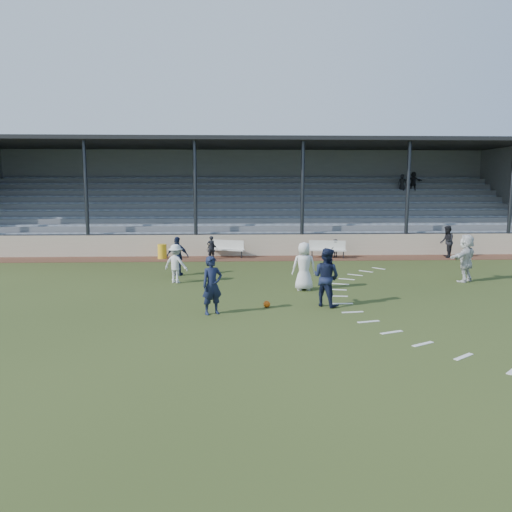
{
  "coord_description": "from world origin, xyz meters",
  "views": [
    {
      "loc": [
        -0.8,
        -16.41,
        4.04
      ],
      "look_at": [
        0.0,
        2.5,
        1.3
      ],
      "focal_mm": 35.0,
      "sensor_mm": 36.0,
      "label": 1
    }
  ],
  "objects_px": {
    "bench_left": "(227,247)",
    "player_white_lead": "(304,266)",
    "player_navy_lead": "(212,285)",
    "official": "(447,242)",
    "football": "(267,304)",
    "bench_right": "(327,248)",
    "trash_bin": "(162,251)"
  },
  "relations": [
    {
      "from": "player_navy_lead",
      "to": "bench_right",
      "type": "bearing_deg",
      "value": 36.71
    },
    {
      "from": "player_white_lead",
      "to": "player_navy_lead",
      "type": "relative_size",
      "value": 1.01
    },
    {
      "from": "bench_right",
      "to": "player_white_lead",
      "type": "distance_m",
      "value": 8.6
    },
    {
      "from": "bench_right",
      "to": "player_navy_lead",
      "type": "xyz_separation_m",
      "value": [
        -5.78,
        -11.66,
        0.33
      ]
    },
    {
      "from": "football",
      "to": "player_navy_lead",
      "type": "height_order",
      "value": "player_navy_lead"
    },
    {
      "from": "player_navy_lead",
      "to": "player_white_lead",
      "type": "bearing_deg",
      "value": 18.7
    },
    {
      "from": "trash_bin",
      "to": "football",
      "type": "distance_m",
      "value": 12.11
    },
    {
      "from": "bench_left",
      "to": "official",
      "type": "xyz_separation_m",
      "value": [
        12.09,
        -0.63,
        0.32
      ]
    },
    {
      "from": "bench_left",
      "to": "trash_bin",
      "type": "relative_size",
      "value": 2.58
    },
    {
      "from": "football",
      "to": "player_white_lead",
      "type": "height_order",
      "value": "player_white_lead"
    },
    {
      "from": "bench_left",
      "to": "official",
      "type": "distance_m",
      "value": 12.11
    },
    {
      "from": "bench_left",
      "to": "bench_right",
      "type": "bearing_deg",
      "value": 15.71
    },
    {
      "from": "bench_right",
      "to": "trash_bin",
      "type": "distance_m",
      "value": 9.02
    },
    {
      "from": "bench_right",
      "to": "player_navy_lead",
      "type": "relative_size",
      "value": 1.11
    },
    {
      "from": "trash_bin",
      "to": "player_navy_lead",
      "type": "height_order",
      "value": "player_navy_lead"
    },
    {
      "from": "trash_bin",
      "to": "football",
      "type": "height_order",
      "value": "trash_bin"
    },
    {
      "from": "player_navy_lead",
      "to": "official",
      "type": "height_order",
      "value": "player_navy_lead"
    },
    {
      "from": "bench_left",
      "to": "official",
      "type": "relative_size",
      "value": 1.14
    },
    {
      "from": "football",
      "to": "player_navy_lead",
      "type": "bearing_deg",
      "value": -156.63
    },
    {
      "from": "bench_right",
      "to": "football",
      "type": "xyz_separation_m",
      "value": [
        -4.02,
        -10.9,
        -0.47
      ]
    },
    {
      "from": "bench_right",
      "to": "football",
      "type": "distance_m",
      "value": 11.63
    },
    {
      "from": "official",
      "to": "bench_right",
      "type": "bearing_deg",
      "value": -76.87
    },
    {
      "from": "bench_left",
      "to": "football",
      "type": "distance_m",
      "value": 11.45
    },
    {
      "from": "player_white_lead",
      "to": "bench_right",
      "type": "bearing_deg",
      "value": -108.43
    },
    {
      "from": "official",
      "to": "player_white_lead",
      "type": "bearing_deg",
      "value": -33.48
    },
    {
      "from": "football",
      "to": "player_navy_lead",
      "type": "relative_size",
      "value": 0.12
    },
    {
      "from": "bench_right",
      "to": "player_white_lead",
      "type": "xyz_separation_m",
      "value": [
        -2.43,
        -8.24,
        0.34
      ]
    },
    {
      "from": "player_navy_lead",
      "to": "bench_left",
      "type": "bearing_deg",
      "value": 61.79
    },
    {
      "from": "bench_left",
      "to": "player_white_lead",
      "type": "distance_m",
      "value": 9.22
    },
    {
      "from": "player_navy_lead",
      "to": "trash_bin",
      "type": "bearing_deg",
      "value": 78.45
    },
    {
      "from": "bench_left",
      "to": "official",
      "type": "bearing_deg",
      "value": 17.35
    },
    {
      "from": "trash_bin",
      "to": "football",
      "type": "relative_size",
      "value": 3.47
    }
  ]
}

